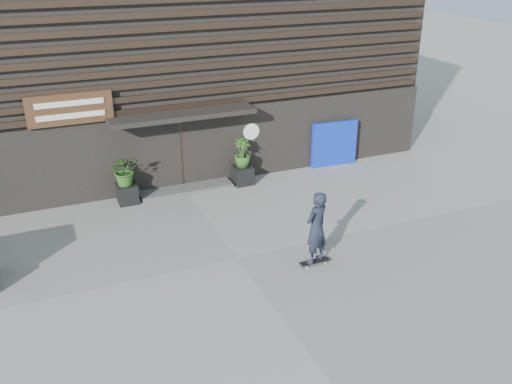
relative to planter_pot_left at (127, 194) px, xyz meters
name	(u,v)px	position (x,y,z in m)	size (l,w,h in m)	color
ground	(237,258)	(1.90, -4.40, -0.30)	(80.00, 80.00, 0.00)	gray
entrance_step	(186,189)	(1.90, 0.20, -0.24)	(3.00, 0.80, 0.12)	#454643
planter_pot_left	(127,194)	(0.00, 0.00, 0.00)	(0.60, 0.60, 0.60)	black
bamboo_left	(125,170)	(0.00, 0.00, 0.78)	(0.86, 0.75, 0.96)	#2D591E
planter_pot_right	(243,175)	(3.80, 0.00, 0.00)	(0.60, 0.60, 0.60)	black
bamboo_right	(243,153)	(3.80, 0.00, 0.78)	(0.54, 0.54, 0.96)	#2D591E
blue_tarp	(334,144)	(7.40, 0.30, 0.51)	(1.72, 0.12, 1.61)	#0D25AC
building	(140,39)	(1.90, 5.56, 3.69)	(18.00, 11.00, 8.00)	black
skateboarder	(316,228)	(3.57, -5.42, 0.72)	(0.80, 0.68, 1.97)	black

